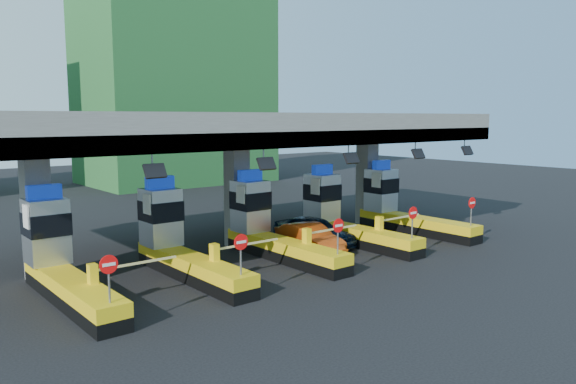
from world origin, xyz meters
TOP-DOWN VIEW (x-y plane):
  - ground at (0.00, 0.00)m, footprint 120.00×120.00m
  - toll_canopy at (0.00, 2.87)m, footprint 28.00×12.09m
  - toll_lane_far_left at (-10.00, 0.28)m, footprint 4.43×8.00m
  - toll_lane_left at (-5.00, 0.28)m, footprint 4.43×8.00m
  - toll_lane_center at (0.00, 0.28)m, footprint 4.43×8.00m
  - toll_lane_right at (5.00, 0.28)m, footprint 4.43×8.00m
  - toll_lane_far_right at (10.00, 0.28)m, footprint 4.43×8.00m
  - bg_building_scaffold at (12.00, 32.00)m, footprint 18.00×12.00m
  - van at (3.04, 0.28)m, footprint 2.56×4.96m
  - red_car at (1.98, -0.55)m, footprint 2.04×4.56m

SIDE VIEW (x-z plane):
  - ground at x=0.00m, z-range 0.00..0.00m
  - red_car at x=1.98m, z-range 0.00..1.45m
  - van at x=3.04m, z-range 0.00..1.61m
  - toll_lane_far_left at x=-10.00m, z-range -0.68..3.47m
  - toll_lane_left at x=-5.00m, z-range -0.68..3.47m
  - toll_lane_center at x=0.00m, z-range -0.68..3.47m
  - toll_lane_right at x=5.00m, z-range -0.68..3.47m
  - toll_lane_far_right at x=10.00m, z-range -0.68..3.47m
  - toll_canopy at x=0.00m, z-range 2.63..9.63m
  - bg_building_scaffold at x=12.00m, z-range 0.00..28.00m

